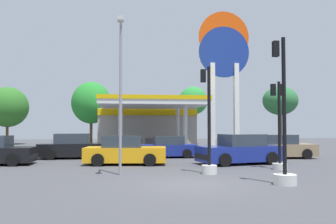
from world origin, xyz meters
name	(u,v)px	position (x,y,z in m)	size (l,w,h in m)	color
ground_plane	(194,185)	(0.00, 0.00, 0.00)	(90.00, 90.00, 0.00)	#47474C
gas_station	(147,125)	(-0.30, 21.87, 2.19)	(9.12, 13.65, 4.30)	#ADA89E
station_pole_sign	(224,61)	(6.35, 18.13, 7.90)	(4.56, 0.56, 12.34)	white
car_0	(125,151)	(-2.41, 6.94, 0.70)	(4.51, 2.33, 1.55)	black
car_1	(280,147)	(7.59, 9.49, 0.69)	(4.29, 2.01, 1.53)	black
car_3	(240,150)	(3.85, 6.42, 0.74)	(4.86, 2.83, 1.63)	black
car_4	(167,148)	(0.35, 10.87, 0.64)	(3.97, 1.86, 1.41)	black
car_5	(74,147)	(-5.65, 11.00, 0.73)	(4.55, 2.20, 1.60)	black
traffic_signal_0	(279,136)	(4.96, 3.89, 1.59)	(0.70, 0.71, 4.23)	silver
traffic_signal_1	(208,143)	(1.19, 2.69, 1.35)	(0.68, 0.70, 4.69)	silver
traffic_signal_2	(284,148)	(3.19, -0.41, 1.30)	(0.81, 0.81, 5.27)	silver
tree_0	(8,107)	(-15.52, 29.23, 4.21)	(4.54, 4.54, 6.47)	brown
tree_1	(91,103)	(-6.17, 28.14, 4.69)	(4.41, 4.41, 7.05)	brown
tree_2	(193,101)	(5.58, 28.52, 5.04)	(3.39, 3.39, 6.72)	brown
tree_3	(280,101)	(15.52, 26.74, 5.01)	(4.03, 4.03, 6.71)	brown
corner_streetlamp	(121,82)	(-2.63, 2.62, 3.94)	(0.24, 1.48, 6.50)	gray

